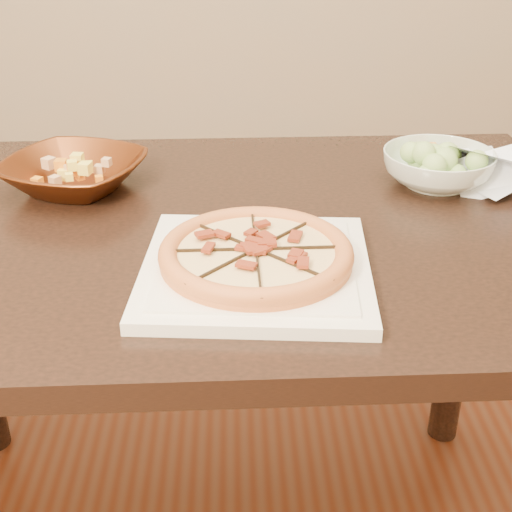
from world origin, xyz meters
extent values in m
cube|color=black|center=(-0.11, -0.09, 0.73)|extent=(1.28, 0.84, 0.04)
cylinder|color=black|center=(0.44, 0.24, 0.35)|extent=(0.07, 0.07, 0.71)
cube|color=white|center=(-0.04, -0.26, 0.76)|extent=(0.33, 0.33, 0.02)
cube|color=white|center=(-0.04, -0.26, 0.77)|extent=(0.28, 0.28, 0.00)
cylinder|color=orange|center=(-0.04, -0.26, 0.78)|extent=(0.26, 0.26, 0.01)
torus|color=orange|center=(-0.04, -0.26, 0.79)|extent=(0.26, 0.26, 0.03)
cylinder|color=#FFF1A2|center=(-0.04, -0.26, 0.79)|extent=(0.21, 0.21, 0.01)
cube|color=black|center=(-0.04, -0.26, 0.79)|extent=(0.01, 0.26, 0.01)
cube|color=black|center=(-0.04, -0.26, 0.79)|extent=(0.19, 0.18, 0.01)
cube|color=black|center=(-0.04, -0.26, 0.79)|extent=(0.26, 0.01, 0.01)
cube|color=black|center=(-0.04, -0.26, 0.79)|extent=(0.18, 0.19, 0.01)
cube|color=brown|center=(-0.02, -0.26, 0.79)|extent=(0.02, 0.01, 0.00)
cube|color=brown|center=(0.00, -0.25, 0.79)|extent=(0.03, 0.02, 0.00)
cube|color=brown|center=(0.02, -0.22, 0.79)|extent=(0.03, 0.03, 0.00)
cube|color=brown|center=(-0.02, -0.24, 0.79)|extent=(0.03, 0.03, 0.00)
cube|color=brown|center=(-0.02, -0.22, 0.79)|extent=(0.02, 0.03, 0.00)
cube|color=brown|center=(-0.04, -0.19, 0.79)|extent=(0.02, 0.02, 0.00)
cube|color=brown|center=(-0.05, -0.23, 0.79)|extent=(0.02, 0.03, 0.00)
cube|color=brown|center=(-0.07, -0.21, 0.79)|extent=(0.02, 0.03, 0.00)
cube|color=brown|center=(-0.10, -0.21, 0.79)|extent=(0.03, 0.03, 0.00)
cube|color=brown|center=(-0.08, -0.25, 0.79)|extent=(0.03, 0.02, 0.00)
cube|color=brown|center=(-0.10, -0.26, 0.79)|extent=(0.03, 0.02, 0.00)
cube|color=brown|center=(-0.06, -0.27, 0.79)|extent=(0.03, 0.02, 0.00)
cube|color=brown|center=(-0.08, -0.29, 0.79)|extent=(0.03, 0.02, 0.00)
cube|color=brown|center=(-0.09, -0.31, 0.79)|extent=(0.03, 0.03, 0.00)
cube|color=brown|center=(-0.05, -0.29, 0.79)|extent=(0.02, 0.03, 0.00)
cube|color=brown|center=(-0.05, -0.32, 0.79)|extent=(0.02, 0.03, 0.00)
cube|color=brown|center=(-0.03, -0.34, 0.79)|extent=(0.02, 0.03, 0.00)
cube|color=brown|center=(-0.02, -0.30, 0.79)|extent=(0.02, 0.03, 0.00)
cube|color=brown|center=(0.00, -0.31, 0.79)|extent=(0.03, 0.03, 0.00)
cube|color=brown|center=(-0.02, -0.27, 0.79)|extent=(0.03, 0.02, 0.00)
cube|color=brown|center=(0.00, -0.28, 0.79)|extent=(0.03, 0.02, 0.00)
imported|color=brown|center=(-0.34, 0.05, 0.78)|extent=(0.30, 0.30, 0.06)
cube|color=tan|center=(-0.34, 0.05, 0.82)|extent=(0.03, 0.03, 0.03)
cube|color=orange|center=(-0.33, 0.06, 0.82)|extent=(0.03, 0.03, 0.03)
cube|color=#FFE74F|center=(-0.32, 0.07, 0.82)|extent=(0.03, 0.03, 0.03)
cube|color=tan|center=(-0.32, 0.09, 0.82)|extent=(0.03, 0.03, 0.03)
cube|color=orange|center=(-0.34, 0.06, 0.82)|extent=(0.03, 0.03, 0.03)
cube|color=#FFE74F|center=(-0.35, 0.08, 0.82)|extent=(0.03, 0.03, 0.03)
cube|color=tan|center=(-0.36, 0.09, 0.82)|extent=(0.03, 0.03, 0.03)
cube|color=orange|center=(-0.35, 0.05, 0.82)|extent=(0.03, 0.03, 0.03)
cube|color=#FFE74F|center=(-0.36, 0.06, 0.82)|extent=(0.03, 0.03, 0.03)
cube|color=tan|center=(-0.38, 0.05, 0.82)|extent=(0.03, 0.03, 0.03)
cube|color=orange|center=(-0.39, 0.04, 0.82)|extent=(0.03, 0.03, 0.03)
cube|color=#FFE74F|center=(-0.35, 0.05, 0.82)|extent=(0.03, 0.03, 0.03)
cube|color=tan|center=(-0.36, 0.03, 0.82)|extent=(0.03, 0.03, 0.03)
cube|color=orange|center=(-0.35, 0.01, 0.82)|extent=(0.03, 0.03, 0.03)
cube|color=#FFE74F|center=(-0.34, 0.05, 0.82)|extent=(0.03, 0.03, 0.03)
cube|color=tan|center=(-0.34, 0.04, 0.82)|extent=(0.03, 0.03, 0.03)
cube|color=orange|center=(-0.32, 0.03, 0.82)|extent=(0.03, 0.03, 0.03)
cube|color=#FFE74F|center=(-0.30, 0.04, 0.82)|extent=(0.03, 0.03, 0.03)
imported|color=silver|center=(0.29, 0.05, 0.78)|extent=(0.25, 0.25, 0.06)
sphere|color=#A5DB6C|center=(0.29, 0.05, 0.83)|extent=(0.04, 0.04, 0.04)
sphere|color=#A5DB6C|center=(0.31, 0.06, 0.83)|extent=(0.04, 0.04, 0.04)
sphere|color=#A5DB6C|center=(0.31, 0.09, 0.83)|extent=(0.04, 0.04, 0.04)
sphere|color=#A5DB6C|center=(0.29, 0.06, 0.83)|extent=(0.04, 0.04, 0.04)
sphere|color=#A5DB6C|center=(0.28, 0.08, 0.83)|extent=(0.04, 0.04, 0.04)
sphere|color=#A5DB6C|center=(0.29, 0.05, 0.83)|extent=(0.04, 0.04, 0.04)
sphere|color=#A5DB6C|center=(0.27, 0.05, 0.83)|extent=(0.04, 0.04, 0.04)
sphere|color=#A5DB6C|center=(0.26, 0.03, 0.83)|extent=(0.04, 0.04, 0.04)
sphere|color=#A5DB6C|center=(0.29, 0.04, 0.83)|extent=(0.04, 0.04, 0.04)
sphere|color=#A5DB6C|center=(0.29, 0.02, 0.83)|extent=(0.04, 0.04, 0.04)
sphere|color=#A5DB6C|center=(0.29, 0.05, 0.83)|extent=(0.04, 0.04, 0.04)
sphere|color=#A5DB6C|center=(0.31, 0.04, 0.83)|extent=(0.04, 0.04, 0.04)
cube|color=orange|center=(0.31, 0.07, 0.82)|extent=(0.02, 0.02, 0.01)
cube|color=orange|center=(0.26, 0.06, 0.82)|extent=(0.02, 0.02, 0.01)
cube|color=orange|center=(0.30, 0.02, 0.82)|extent=(0.02, 0.02, 0.01)
camera|label=1|loc=(-0.07, -1.11, 1.23)|focal=50.00mm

